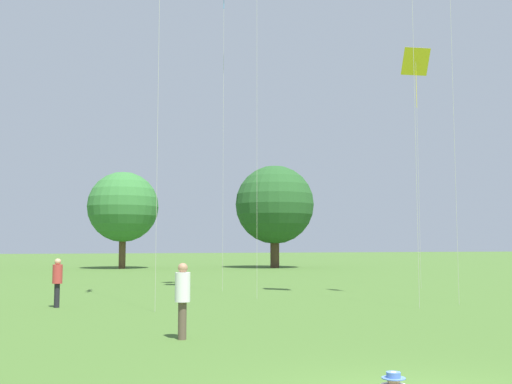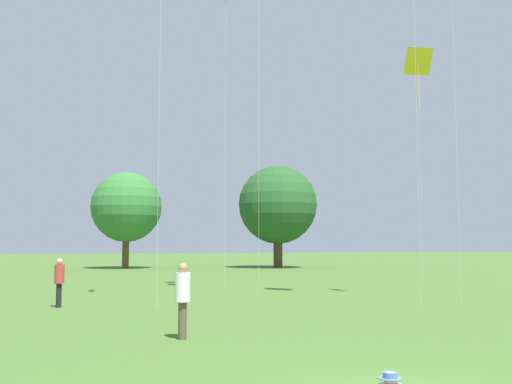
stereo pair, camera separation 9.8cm
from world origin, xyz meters
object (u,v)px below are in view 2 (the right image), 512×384
at_px(person_standing_2, 59,278).
at_px(kite_1, 418,65).
at_px(person_standing_1, 183,294).
at_px(kite_0, 226,2).
at_px(distant_tree_0, 278,205).
at_px(distant_tree_1, 126,207).

distance_m(person_standing_2, kite_1, 20.79).
bearing_deg(person_standing_2, person_standing_1, -132.62).
height_order(person_standing_2, kite_0, kite_0).
relative_size(person_standing_1, distant_tree_0, 0.18).
bearing_deg(kite_0, person_standing_1, -97.13).
bearing_deg(distant_tree_0, kite_0, -116.37).
xyz_separation_m(distant_tree_0, distant_tree_1, (-14.00, 3.05, -0.33)).
relative_size(distant_tree_0, distant_tree_1, 1.09).
distance_m(person_standing_2, kite_0, 16.05).
bearing_deg(person_standing_1, distant_tree_1, -37.48).
height_order(person_standing_2, distant_tree_0, distant_tree_0).
relative_size(kite_0, distant_tree_1, 1.70).
relative_size(person_standing_1, person_standing_2, 1.03).
bearing_deg(distant_tree_0, kite_1, -96.01).
relative_size(person_standing_1, distant_tree_1, 0.20).
distance_m(person_standing_1, distant_tree_1, 43.15).
distance_m(person_standing_1, kite_0, 19.57).
height_order(kite_0, distant_tree_0, kite_0).
bearing_deg(distant_tree_0, person_standing_1, -114.30).
bearing_deg(person_standing_2, kite_1, -48.14).
bearing_deg(person_standing_2, kite_0, -25.35).
bearing_deg(person_standing_1, person_standing_2, -15.23).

